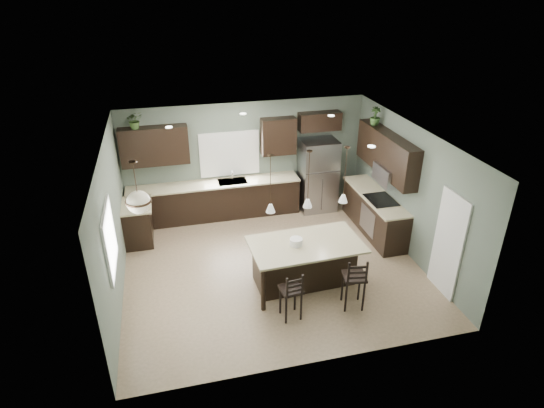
{
  "coord_description": "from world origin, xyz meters",
  "views": [
    {
      "loc": [
        -1.91,
        -7.71,
        5.48
      ],
      "look_at": [
        0.1,
        0.4,
        1.25
      ],
      "focal_mm": 30.0,
      "sensor_mm": 36.0,
      "label": 1
    }
  ],
  "objects_px": {
    "refrigerator": "(318,175)",
    "bar_stool_left": "(291,294)",
    "bar_stool_right": "(354,282)",
    "serving_dish": "(296,242)",
    "plant_back_left": "(135,120)",
    "kitchen_island": "(305,264)"
  },
  "relations": [
    {
      "from": "plant_back_left",
      "to": "kitchen_island",
      "type": "bearing_deg",
      "value": -47.72
    },
    {
      "from": "bar_stool_right",
      "to": "refrigerator",
      "type": "bearing_deg",
      "value": 90.57
    },
    {
      "from": "plant_back_left",
      "to": "bar_stool_left",
      "type": "bearing_deg",
      "value": -59.55
    },
    {
      "from": "kitchen_island",
      "to": "serving_dish",
      "type": "distance_m",
      "value": 0.57
    },
    {
      "from": "refrigerator",
      "to": "bar_stool_left",
      "type": "relative_size",
      "value": 1.89
    },
    {
      "from": "bar_stool_left",
      "to": "plant_back_left",
      "type": "bearing_deg",
      "value": 114.21
    },
    {
      "from": "refrigerator",
      "to": "bar_stool_right",
      "type": "height_order",
      "value": "refrigerator"
    },
    {
      "from": "kitchen_island",
      "to": "plant_back_left",
      "type": "distance_m",
      "value": 4.93
    },
    {
      "from": "bar_stool_left",
      "to": "plant_back_left",
      "type": "height_order",
      "value": "plant_back_left"
    },
    {
      "from": "refrigerator",
      "to": "bar_stool_right",
      "type": "bearing_deg",
      "value": -99.41
    },
    {
      "from": "kitchen_island",
      "to": "plant_back_left",
      "type": "xyz_separation_m",
      "value": [
        -2.99,
        3.29,
        2.13
      ]
    },
    {
      "from": "serving_dish",
      "to": "kitchen_island",
      "type": "bearing_deg",
      "value": 2.38
    },
    {
      "from": "bar_stool_right",
      "to": "serving_dish",
      "type": "bearing_deg",
      "value": 144.74
    },
    {
      "from": "refrigerator",
      "to": "serving_dish",
      "type": "bearing_deg",
      "value": -115.92
    },
    {
      "from": "refrigerator",
      "to": "kitchen_island",
      "type": "relative_size",
      "value": 0.87
    },
    {
      "from": "refrigerator",
      "to": "bar_stool_left",
      "type": "xyz_separation_m",
      "value": [
        -1.83,
        -3.93,
        -0.44
      ]
    },
    {
      "from": "bar_stool_right",
      "to": "plant_back_left",
      "type": "height_order",
      "value": "plant_back_left"
    },
    {
      "from": "refrigerator",
      "to": "plant_back_left",
      "type": "relative_size",
      "value": 4.74
    },
    {
      "from": "bar_stool_right",
      "to": "kitchen_island",
      "type": "bearing_deg",
      "value": 136.8
    },
    {
      "from": "refrigerator",
      "to": "plant_back_left",
      "type": "distance_m",
      "value": 4.6
    },
    {
      "from": "kitchen_island",
      "to": "bar_stool_right",
      "type": "xyz_separation_m",
      "value": [
        0.64,
        -0.86,
        0.07
      ]
    },
    {
      "from": "serving_dish",
      "to": "bar_stool_left",
      "type": "height_order",
      "value": "serving_dish"
    }
  ]
}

